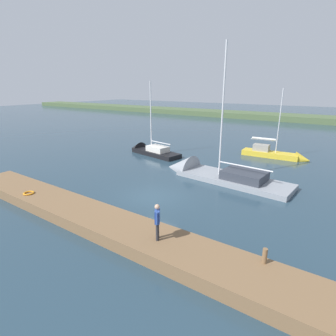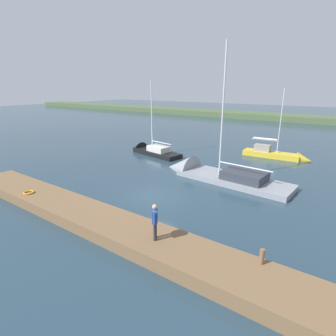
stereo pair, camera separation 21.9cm
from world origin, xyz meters
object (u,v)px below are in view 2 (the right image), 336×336
sailboat_behind_pier (207,175)px  life_ring_buoy (29,192)px  sailboat_mid_channel (278,156)px  sailboat_near_dock (149,152)px  person_on_dock (155,219)px  mooring_post_near (262,257)px

sailboat_behind_pier → life_ring_buoy: bearing=63.2°
sailboat_mid_channel → sailboat_near_dock: (12.45, 6.04, -0.06)m
sailboat_near_dock → person_on_dock: bearing=140.3°
life_ring_buoy → sailboat_near_dock: 14.99m
person_on_dock → sailboat_mid_channel: bearing=-124.9°
mooring_post_near → life_ring_buoy: mooring_post_near is taller
mooring_post_near → sailboat_mid_channel: bearing=-78.6°
mooring_post_near → person_on_dock: size_ratio=0.37×
mooring_post_near → sailboat_mid_channel: 19.89m
mooring_post_near → person_on_dock: 4.57m
life_ring_buoy → sailboat_mid_channel: bearing=-116.5°
sailboat_behind_pier → person_on_dock: sailboat_behind_pier is taller
sailboat_near_dock → life_ring_buoy: bearing=108.5°
mooring_post_near → life_ring_buoy: bearing=5.5°
life_ring_buoy → sailboat_behind_pier: bearing=-121.5°
life_ring_buoy → person_on_dock: bearing=-177.6°
sailboat_mid_channel → sailboat_near_dock: sailboat_near_dock is taller
sailboat_near_dock → person_on_dock: 18.80m
life_ring_buoy → sailboat_near_dock: size_ratio=0.08×
mooring_post_near → person_on_dock: (4.41, 0.98, 0.67)m
person_on_dock → sailboat_near_dock: bearing=-83.9°
sailboat_behind_pier → sailboat_near_dock: (9.02, -3.49, 0.05)m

